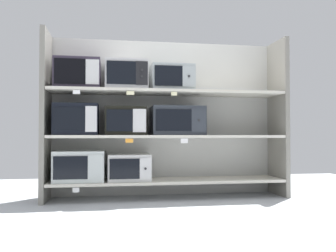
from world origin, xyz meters
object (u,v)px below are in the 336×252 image
microwave_2 (77,120)px  microwave_3 (125,121)px  microwave_0 (80,166)px  microwave_6 (126,76)px  microwave_4 (177,121)px  microwave_7 (172,78)px  microwave_5 (78,74)px  microwave_1 (129,167)px

microwave_2 → microwave_3: 0.51m
microwave_0 → microwave_6: microwave_6 is taller
microwave_4 → microwave_7: bearing=-179.8°
microwave_3 → microwave_5: bearing=-180.0°
microwave_5 → microwave_6: 0.50m
microwave_2 → microwave_6: size_ratio=1.01×
microwave_3 → microwave_4: microwave_4 is taller
microwave_1 → microwave_4: 0.73m
microwave_1 → microwave_4: size_ratio=0.79×
microwave_2 → microwave_4: microwave_2 is taller
microwave_2 → microwave_5: microwave_5 is taller
microwave_4 → microwave_6: 0.74m
microwave_1 → microwave_2: (-0.55, 0.00, 0.51)m
microwave_1 → microwave_5: 1.12m
microwave_3 → microwave_5: microwave_5 is taller
microwave_6 → microwave_7: microwave_6 is taller
microwave_0 → microwave_3: microwave_3 is taller
microwave_3 → microwave_1: bearing=-0.1°
microwave_6 → microwave_7: bearing=0.0°
microwave_2 → microwave_4: 1.08m
microwave_4 → microwave_6: (-0.56, -0.00, 0.48)m
microwave_3 → microwave_6: size_ratio=0.96×
microwave_2 → microwave_6: microwave_6 is taller
microwave_2 → microwave_7: size_ratio=0.97×
microwave_2 → microwave_3: bearing=-0.0°
microwave_1 → microwave_4: bearing=0.0°
microwave_1 → microwave_3: microwave_3 is taller
microwave_7 → microwave_5: bearing=-180.0°
microwave_0 → microwave_4: bearing=-0.0°
microwave_1 → microwave_3: size_ratio=1.05×
microwave_2 → microwave_7: 1.12m
microwave_6 → microwave_7: size_ratio=0.96×
microwave_0 → microwave_4: (1.04, -0.00, 0.48)m
microwave_6 → microwave_3: bearing=178.3°
microwave_7 → microwave_2: bearing=180.0°
microwave_2 → microwave_7: bearing=-0.0°
microwave_5 → microwave_6: (0.50, 0.00, -0.00)m
microwave_1 → microwave_5: (-0.54, -0.00, 0.98)m
microwave_0 → microwave_7: (0.98, -0.00, 0.95)m
microwave_1 → microwave_6: (-0.04, -0.00, 0.98)m
microwave_4 → microwave_7: (-0.06, -0.00, 0.47)m
microwave_3 → microwave_0: bearing=180.0°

